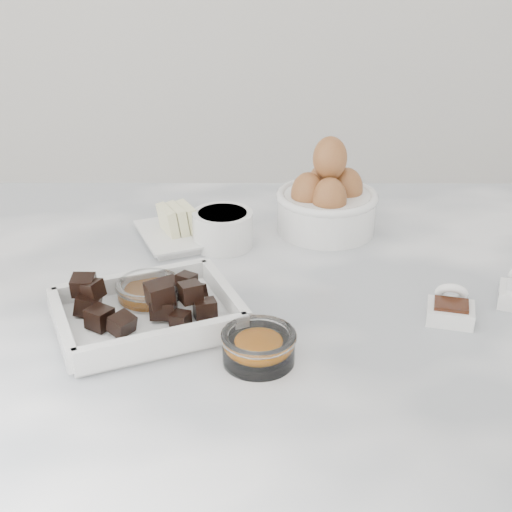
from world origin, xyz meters
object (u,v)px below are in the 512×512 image
at_px(chocolate_dish, 147,309).
at_px(sugar_ramekin, 223,228).
at_px(egg_bowl, 327,201).
at_px(vanilla_spoon, 451,308).
at_px(zest_bowl, 259,346).
at_px(honey_bowl, 149,294).
at_px(butter_plate, 185,228).

distance_m(chocolate_dish, sugar_ramekin, 0.23).
bearing_deg(sugar_ramekin, chocolate_dish, -109.55).
xyz_separation_m(chocolate_dish, sugar_ramekin, (0.08, 0.22, 0.01)).
height_order(egg_bowl, vanilla_spoon, egg_bowl).
distance_m(chocolate_dish, zest_bowl, 0.15).
bearing_deg(honey_bowl, zest_bowl, -40.64).
height_order(butter_plate, egg_bowl, egg_bowl).
xyz_separation_m(chocolate_dish, egg_bowl, (0.23, 0.27, 0.02)).
bearing_deg(vanilla_spoon, sugar_ramekin, 144.53).
height_order(chocolate_dish, vanilla_spoon, chocolate_dish).
relative_size(butter_plate, honey_bowl, 2.05).
bearing_deg(zest_bowl, egg_bowl, 73.74).
height_order(butter_plate, zest_bowl, butter_plate).
xyz_separation_m(egg_bowl, vanilla_spoon, (0.13, -0.25, -0.03)).
bearing_deg(sugar_ramekin, zest_bowl, -79.88).
bearing_deg(egg_bowl, vanilla_spoon, -63.45).
distance_m(honey_bowl, vanilla_spoon, 0.36).
relative_size(sugar_ramekin, vanilla_spoon, 1.15).
bearing_deg(honey_bowl, butter_plate, 83.05).
height_order(chocolate_dish, honey_bowl, chocolate_dish).
relative_size(egg_bowl, zest_bowl, 1.85).
bearing_deg(vanilla_spoon, zest_bowl, -158.16).
xyz_separation_m(butter_plate, egg_bowl, (0.21, 0.03, 0.03)).
bearing_deg(egg_bowl, chocolate_dish, -130.02).
bearing_deg(sugar_ramekin, egg_bowl, 19.81).
bearing_deg(zest_bowl, chocolate_dish, 151.35).
xyz_separation_m(egg_bowl, honey_bowl, (-0.23, -0.23, -0.03)).
bearing_deg(vanilla_spoon, chocolate_dish, -176.74).
xyz_separation_m(sugar_ramekin, egg_bowl, (0.15, 0.05, 0.02)).
height_order(butter_plate, honey_bowl, butter_plate).
bearing_deg(egg_bowl, zest_bowl, -106.26).
height_order(chocolate_dish, sugar_ramekin, chocolate_dish).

